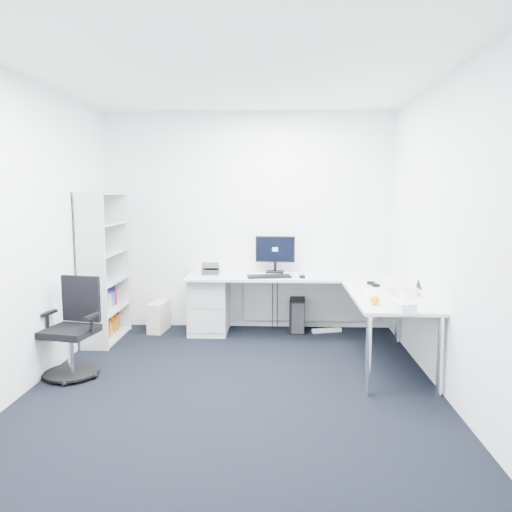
{
  "coord_description": "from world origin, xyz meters",
  "views": [
    {
      "loc": [
        0.38,
        -4.16,
        1.73
      ],
      "look_at": [
        0.15,
        1.05,
        1.05
      ],
      "focal_mm": 35.0,
      "sensor_mm": 36.0,
      "label": 1
    }
  ],
  "objects_px": {
    "l_desk": "(292,312)",
    "laptop": "(404,281)",
    "task_chair": "(70,329)",
    "bookshelf": "(104,267)",
    "monitor": "(275,254)"
  },
  "relations": [
    {
      "from": "l_desk",
      "to": "task_chair",
      "type": "bearing_deg",
      "value": -151.43
    },
    {
      "from": "l_desk",
      "to": "laptop",
      "type": "bearing_deg",
      "value": -33.94
    },
    {
      "from": "monitor",
      "to": "l_desk",
      "type": "bearing_deg",
      "value": -64.72
    },
    {
      "from": "bookshelf",
      "to": "monitor",
      "type": "distance_m",
      "value": 2.03
    },
    {
      "from": "l_desk",
      "to": "laptop",
      "type": "xyz_separation_m",
      "value": [
        1.06,
        -0.71,
        0.5
      ]
    },
    {
      "from": "task_chair",
      "to": "bookshelf",
      "type": "bearing_deg",
      "value": 104.7
    },
    {
      "from": "laptop",
      "to": "bookshelf",
      "type": "bearing_deg",
      "value": 159.89
    },
    {
      "from": "l_desk",
      "to": "monitor",
      "type": "bearing_deg",
      "value": 110.92
    },
    {
      "from": "l_desk",
      "to": "laptop",
      "type": "height_order",
      "value": "laptop"
    },
    {
      "from": "task_chair",
      "to": "monitor",
      "type": "distance_m",
      "value": 2.58
    },
    {
      "from": "l_desk",
      "to": "laptop",
      "type": "relative_size",
      "value": 6.65
    },
    {
      "from": "bookshelf",
      "to": "task_chair",
      "type": "xyz_separation_m",
      "value": [
        0.08,
        -1.19,
        -0.4
      ]
    },
    {
      "from": "l_desk",
      "to": "bookshelf",
      "type": "height_order",
      "value": "bookshelf"
    },
    {
      "from": "task_chair",
      "to": "l_desk",
      "type": "bearing_deg",
      "value": 39.55
    },
    {
      "from": "monitor",
      "to": "laptop",
      "type": "bearing_deg",
      "value": -40.19
    }
  ]
}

